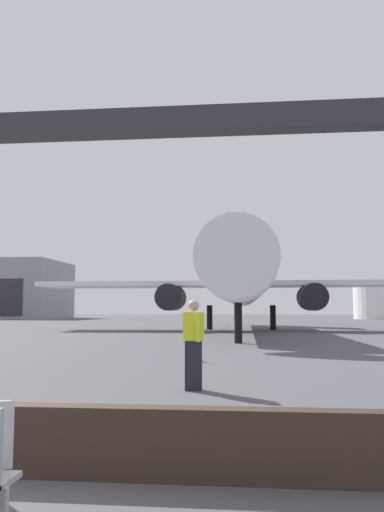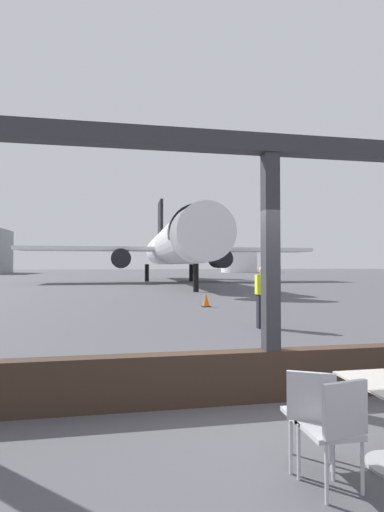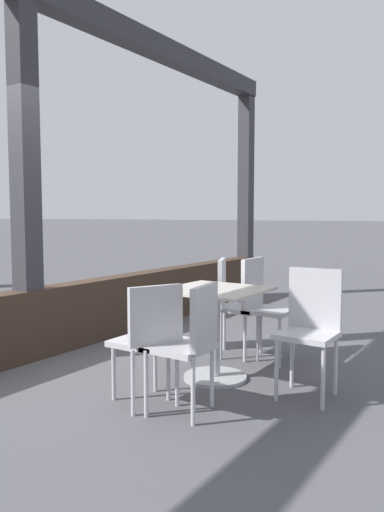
{
  "view_description": "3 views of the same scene",
  "coord_description": "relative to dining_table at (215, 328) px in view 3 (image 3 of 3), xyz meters",
  "views": [
    {
      "loc": [
        2.9,
        -4.9,
        1.56
      ],
      "look_at": [
        0.57,
        17.93,
        3.9
      ],
      "focal_mm": 36.58,
      "sensor_mm": 36.0,
      "label": 1
    },
    {
      "loc": [
        -1.87,
        -4.68,
        1.78
      ],
      "look_at": [
        2.19,
        18.66,
        2.35
      ],
      "focal_mm": 26.04,
      "sensor_mm": 36.0,
      "label": 2
    },
    {
      "loc": [
        -3.02,
        -3.8,
        1.35
      ],
      "look_at": [
        1.23,
        -1.02,
        0.93
      ],
      "focal_mm": 35.14,
      "sensor_mm": 36.0,
      "label": 3
    }
  ],
  "objects": [
    {
      "name": "dining_table",
      "position": [
        0.0,
        0.0,
        0.0
      ],
      "size": [
        0.76,
        0.76,
        0.75
      ],
      "color": "#ADA89E",
      "rests_on": "ground"
    },
    {
      "name": "cafe_chair_window_right",
      "position": [
        0.09,
        -0.78,
        0.13
      ],
      "size": [
        0.41,
        0.41,
        0.95
      ],
      "color": "#B2B2B7",
      "rests_on": "ground"
    },
    {
      "name": "cafe_chair_aisle_left",
      "position": [
        -0.77,
        0.08,
        0.09
      ],
      "size": [
        0.51,
        0.51,
        0.87
      ],
      "color": "#B2B2B7",
      "rests_on": "ground"
    },
    {
      "name": "cafe_chair_window_left",
      "position": [
        -0.72,
        -0.23,
        0.1
      ],
      "size": [
        0.44,
        0.44,
        0.89
      ],
      "color": "#B2B2B7",
      "rests_on": "ground"
    },
    {
      "name": "window_frame",
      "position": [
        -0.46,
        1.75,
        0.8
      ],
      "size": [
        8.98,
        0.24,
        3.51
      ],
      "color": "#38281E",
      "rests_on": "ground"
    },
    {
      "name": "cafe_chair_side_extra",
      "position": [
        0.73,
        -0.07,
        0.13
      ],
      "size": [
        0.4,
        0.4,
        0.95
      ],
      "color": "#B2B2B7",
      "rests_on": "ground"
    },
    {
      "name": "cafe_chair_aisle_right",
      "position": [
        0.7,
        0.23,
        0.12
      ],
      "size": [
        0.5,
        0.5,
        0.93
      ],
      "color": "#B2B2B7",
      "rests_on": "ground"
    }
  ]
}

